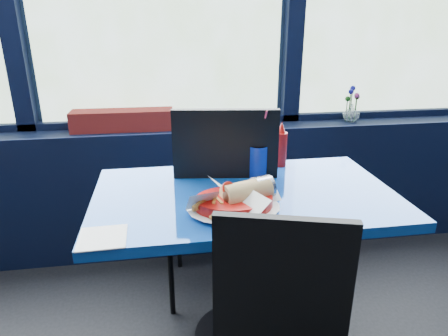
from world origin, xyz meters
TOP-DOWN VIEW (x-y plane):
  - window_sill at (0.00, 2.87)m, footprint 5.00×0.26m
  - near_table at (0.30, 2.00)m, footprint 1.20×0.70m
  - chair_near_back at (0.23, 2.31)m, footprint 0.54×0.54m
  - planter_box at (-0.24, 2.87)m, footprint 0.58×0.15m
  - flower_vase at (1.15, 2.85)m, footprint 0.14×0.14m
  - food_basket at (0.23, 1.85)m, footprint 0.32×0.31m
  - ketchup_bottle at (0.53, 2.28)m, footprint 0.06×0.06m
  - soda_cup at (0.39, 2.16)m, footprint 0.09×0.09m
  - napkin at (-0.22, 1.72)m, footprint 0.15×0.15m

SIDE VIEW (x-z plane):
  - window_sill at x=0.00m, z-range 0.00..0.80m
  - near_table at x=0.30m, z-range 0.19..0.94m
  - chair_near_back at x=0.23m, z-range 0.08..1.13m
  - napkin at x=-0.22m, z-range 0.75..0.75m
  - food_basket at x=0.23m, z-range 0.73..0.84m
  - soda_cup at x=0.39m, z-range 0.67..0.98m
  - ketchup_bottle at x=0.53m, z-range 0.74..0.95m
  - planter_box at x=-0.24m, z-range 0.80..0.91m
  - flower_vase at x=1.15m, z-range 0.76..0.98m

